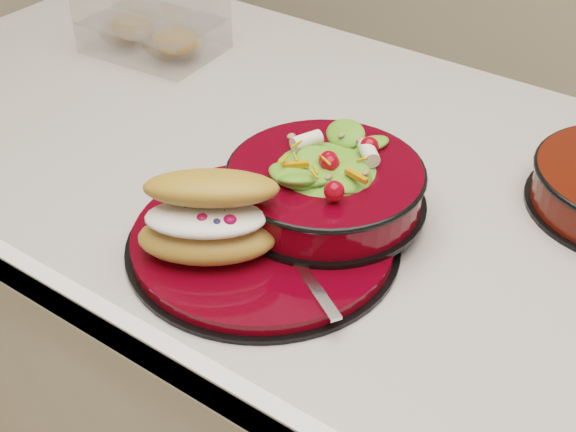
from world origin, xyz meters
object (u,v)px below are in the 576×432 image
Objects in this scene: dinner_plate at (263,240)px; salad_bowl at (326,179)px; island_counter at (261,363)px; croissant at (210,217)px; pastry_box at (153,24)px; fork at (298,263)px.

dinner_plate is 0.10m from salad_bowl.
salad_bowl is (0.18, -0.10, 0.50)m from island_counter.
croissant is (-0.03, -0.06, 0.05)m from dinner_plate.
salad_bowl is 1.09× the size of pastry_box.
dinner_plate is at bearing 28.92° from croissant.
pastry_box reaches higher than island_counter.
dinner_plate is (0.16, -0.18, 0.46)m from island_counter.
salad_bowl is (0.02, 0.09, 0.05)m from dinner_plate.
salad_bowl is 1.51× the size of fork.
fork reaches higher than dinner_plate.
dinner_plate is 0.07m from fork.
croissant reaches higher than fork.
dinner_plate is 1.84× the size of croissant.
salad_bowl is at bearing 50.46° from fork.
croissant is 0.11m from fork.
fork is at bearing -43.02° from island_counter.
pastry_box is at bearing 88.70° from fork.
dinner_plate is at bearing -49.61° from island_counter.
dinner_plate is 1.31× the size of salad_bowl.
salad_bowl is at bearing -29.53° from pastry_box.
fork is (0.04, -0.11, -0.03)m from salad_bowl.
pastry_box reaches higher than dinner_plate.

